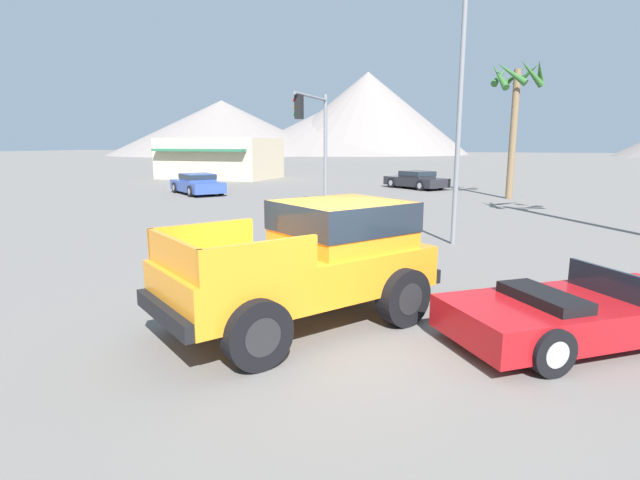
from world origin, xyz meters
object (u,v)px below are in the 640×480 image
at_px(parked_car_blue, 197,184).
at_px(traffic_light_main, 314,128).
at_px(parked_car_dark, 416,180).
at_px(palm_tree_tall, 516,96).
at_px(red_convertible_car, 580,313).
at_px(orange_pickup_truck, 314,256).
at_px(street_lamp_post, 462,61).

height_order(parked_car_blue, traffic_light_main, traffic_light_main).
relative_size(parked_car_dark, palm_tree_tall, 0.64).
xyz_separation_m(red_convertible_car, parked_car_dark, (-6.30, 25.02, 0.16)).
relative_size(orange_pickup_truck, parked_car_blue, 1.06).
bearing_deg(parked_car_blue, red_convertible_car, -96.69).
xyz_separation_m(parked_car_dark, street_lamp_post, (3.86, -18.04, 4.60)).
bearing_deg(red_convertible_car, parked_car_blue, -171.04).
height_order(orange_pickup_truck, traffic_light_main, traffic_light_main).
bearing_deg(traffic_light_main, parked_car_blue, -118.93).
bearing_deg(palm_tree_tall, traffic_light_main, -133.46).
height_order(orange_pickup_truck, street_lamp_post, street_lamp_post).
height_order(parked_car_blue, street_lamp_post, street_lamp_post).
bearing_deg(street_lamp_post, parked_car_dark, 102.09).
bearing_deg(orange_pickup_truck, palm_tree_tall, 115.12).
height_order(red_convertible_car, palm_tree_tall, palm_tree_tall).
bearing_deg(parked_car_dark, parked_car_blue, 161.16).
bearing_deg(parked_car_blue, street_lamp_post, -86.23).
xyz_separation_m(parked_car_blue, street_lamp_post, (15.42, -10.15, 4.58)).
bearing_deg(orange_pickup_truck, traffic_light_main, 144.50).
bearing_deg(red_convertible_car, parked_car_dark, 156.91).
relative_size(red_convertible_car, parked_car_dark, 0.96).
xyz_separation_m(parked_car_dark, traffic_light_main, (-2.41, -12.94, 2.97)).
bearing_deg(orange_pickup_truck, street_lamp_post, 112.00).
bearing_deg(street_lamp_post, parked_car_blue, 146.63).
xyz_separation_m(red_convertible_car, parked_car_blue, (-17.85, 17.13, 0.18)).
height_order(red_convertible_car, parked_car_dark, parked_car_dark).
relative_size(parked_car_dark, street_lamp_post, 0.52).
relative_size(orange_pickup_truck, red_convertible_car, 1.13).
bearing_deg(palm_tree_tall, orange_pickup_truck, -99.26).
relative_size(orange_pickup_truck, parked_car_dark, 1.08).
xyz_separation_m(parked_car_dark, palm_tree_tall, (5.66, -4.42, 4.77)).
relative_size(red_convertible_car, street_lamp_post, 0.50).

